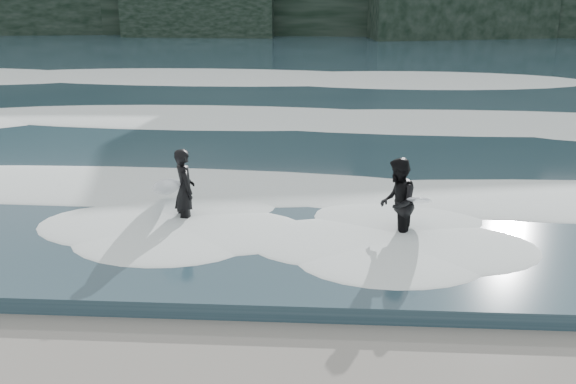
% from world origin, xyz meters
% --- Properties ---
extents(sea, '(90.00, 52.00, 0.30)m').
position_xyz_m(sea, '(0.00, 29.00, 0.15)').
color(sea, '#263E4A').
rests_on(sea, ground).
extents(foam_near, '(60.00, 3.20, 0.20)m').
position_xyz_m(foam_near, '(0.00, 9.00, 0.40)').
color(foam_near, white).
rests_on(foam_near, sea).
extents(foam_mid, '(60.00, 4.00, 0.24)m').
position_xyz_m(foam_mid, '(0.00, 16.00, 0.42)').
color(foam_mid, white).
rests_on(foam_mid, sea).
extents(foam_far, '(60.00, 4.80, 0.30)m').
position_xyz_m(foam_far, '(0.00, 25.00, 0.45)').
color(foam_far, white).
rests_on(foam_far, sea).
extents(surfer_left, '(1.31, 2.15, 1.79)m').
position_xyz_m(surfer_left, '(-2.15, 6.98, 0.91)').
color(surfer_left, black).
rests_on(surfer_left, ground).
extents(surfer_right, '(1.19, 1.85, 1.83)m').
position_xyz_m(surfer_right, '(2.38, 6.36, 0.92)').
color(surfer_right, black).
rests_on(surfer_right, ground).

